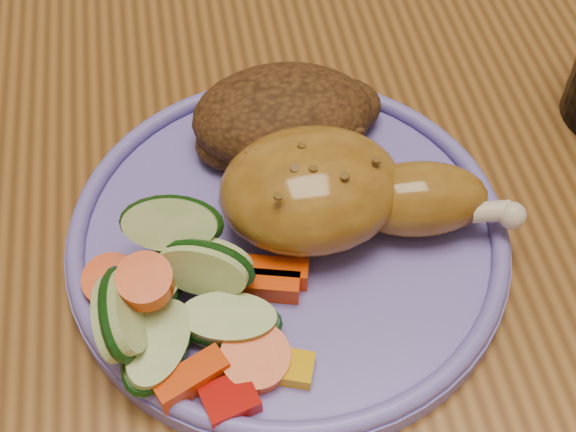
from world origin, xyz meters
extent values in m
cube|color=brown|center=(0.00, 0.00, 0.73)|extent=(0.90, 1.40, 0.04)
cube|color=#4C2D16|center=(0.00, 0.55, 0.43)|extent=(0.42, 0.42, 0.04)
cylinder|color=#4C2D16|center=(-0.18, 0.37, 0.21)|extent=(0.04, 0.04, 0.41)
cylinder|color=#4C2D16|center=(-0.18, 0.73, 0.21)|extent=(0.04, 0.04, 0.41)
cylinder|color=#4C2D16|center=(0.18, 0.37, 0.21)|extent=(0.04, 0.04, 0.41)
cylinder|color=#4C2D16|center=(0.18, 0.73, 0.21)|extent=(0.04, 0.04, 0.41)
cylinder|color=#6C61C1|center=(-0.06, -0.09, 0.76)|extent=(0.24, 0.24, 0.01)
torus|color=#6C61C1|center=(-0.06, -0.09, 0.77)|extent=(0.24, 0.24, 0.01)
ellipsoid|color=#9B6A20|center=(-0.05, -0.08, 0.79)|extent=(0.10, 0.08, 0.05)
ellipsoid|color=#9B6A20|center=(0.01, -0.09, 0.78)|extent=(0.08, 0.05, 0.04)
sphere|color=beige|center=(0.05, -0.11, 0.78)|extent=(0.01, 0.01, 0.01)
ellipsoid|color=#4B2C12|center=(-0.05, -0.02, 0.78)|extent=(0.11, 0.08, 0.05)
ellipsoid|color=#4B2C12|center=(-0.02, -0.01, 0.77)|extent=(0.05, 0.04, 0.03)
ellipsoid|color=#4B2C12|center=(-0.09, -0.02, 0.77)|extent=(0.04, 0.04, 0.02)
cube|color=#A50A05|center=(-0.11, -0.18, 0.77)|extent=(0.03, 0.03, 0.01)
cube|color=#E5A507|center=(-0.08, -0.17, 0.77)|extent=(0.02, 0.02, 0.01)
cube|color=#F44708|center=(-0.08, -0.12, 0.77)|extent=(0.03, 0.02, 0.01)
cylinder|color=#F44708|center=(-0.09, -0.16, 0.77)|extent=(0.03, 0.04, 0.02)
cylinder|color=#F44708|center=(-0.16, -0.11, 0.77)|extent=(0.03, 0.03, 0.02)
cylinder|color=#F44708|center=(-0.14, -0.13, 0.80)|extent=(0.03, 0.03, 0.02)
cube|color=#F44708|center=(-0.12, -0.17, 0.77)|extent=(0.04, 0.03, 0.01)
cube|color=#F44708|center=(-0.07, -0.11, 0.77)|extent=(0.03, 0.02, 0.01)
cylinder|color=#C3D98D|center=(-0.11, -0.12, 0.78)|extent=(0.06, 0.05, 0.05)
cylinder|color=#C3D98D|center=(-0.14, -0.12, 0.77)|extent=(0.07, 0.07, 0.02)
cylinder|color=#C3D98D|center=(-0.14, -0.15, 0.77)|extent=(0.07, 0.07, 0.03)
cylinder|color=#C3D98D|center=(-0.12, -0.10, 0.80)|extent=(0.06, 0.05, 0.04)
cylinder|color=#C3D98D|center=(-0.10, -0.14, 0.77)|extent=(0.06, 0.06, 0.02)
cylinder|color=#C3D98D|center=(-0.15, -0.14, 0.79)|extent=(0.04, 0.05, 0.05)
camera|label=1|loc=(-0.11, -0.34, 1.11)|focal=50.00mm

